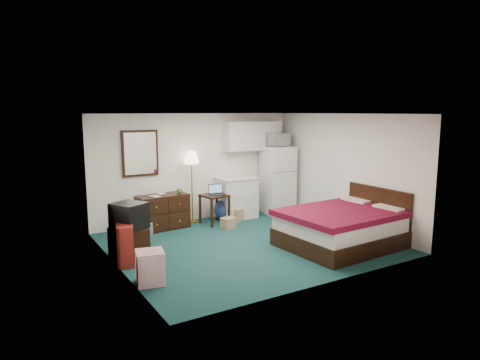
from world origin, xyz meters
TOP-DOWN VIEW (x-y plane):
  - floor at (0.00, 0.00)m, footprint 5.00×4.50m
  - ceiling at (0.00, 0.00)m, footprint 5.00×4.50m
  - walls at (0.00, 0.00)m, footprint 5.01×4.51m
  - mirror at (-1.35, 2.22)m, footprint 0.80×0.06m
  - upper_cabinets at (1.45, 2.08)m, footprint 1.50×0.35m
  - headboard at (2.46, -1.04)m, footprint 0.06×1.56m
  - dresser at (-1.00, 1.87)m, footprint 1.15×0.61m
  - floor_lamp at (-0.22, 2.05)m, footprint 0.45×0.45m
  - desk at (0.16, 1.66)m, footprint 0.60×0.60m
  - exercise_ball at (0.52, 1.86)m, footprint 0.62×0.62m
  - kitchen_counter at (0.89, 1.91)m, footprint 0.89×0.69m
  - fridge at (2.02, 1.80)m, footprint 0.76×0.76m
  - bed at (1.48, -1.04)m, footprint 2.24×1.79m
  - tv_stand at (-2.21, 0.37)m, footprint 0.61×0.65m
  - suitcase at (-2.35, 0.06)m, footprint 0.37×0.48m
  - retail_box at (-2.26, -0.90)m, footprint 0.48×0.48m
  - file_bin at (-1.51, 1.65)m, footprint 0.42×0.36m
  - cardboard_box_a at (0.23, 1.15)m, footprint 0.32×0.29m
  - cardboard_box_b at (0.74, 1.67)m, footprint 0.29×0.32m
  - laptop at (0.19, 1.60)m, footprint 0.38×0.34m
  - crt_tv at (-2.19, 0.35)m, footprint 0.69×0.70m
  - microwave at (2.00, 1.83)m, footprint 0.63×0.41m
  - book_a at (-1.29, 1.75)m, footprint 0.17×0.06m
  - book_b at (-1.08, 1.98)m, footprint 0.17×0.03m
  - mug at (-0.62, 1.83)m, footprint 0.16×0.14m

SIDE VIEW (x-z plane):
  - floor at x=0.00m, z-range -0.01..0.01m
  - cardboard_box_a at x=0.23m, z-range 0.00..0.24m
  - file_bin at x=-1.51m, z-range 0.00..0.25m
  - cardboard_box_b at x=0.74m, z-range 0.00..0.28m
  - exercise_ball at x=0.52m, z-range 0.00..0.49m
  - retail_box at x=-2.26m, z-range 0.00..0.50m
  - tv_stand at x=-2.21m, z-range 0.00..0.53m
  - desk at x=0.16m, z-range 0.00..0.68m
  - bed at x=1.48m, z-range 0.00..0.69m
  - suitcase at x=-2.35m, z-range 0.00..0.69m
  - dresser at x=-1.00m, z-range 0.00..0.75m
  - kitchen_counter at x=0.89m, z-range 0.00..0.95m
  - headboard at x=2.46m, z-range 0.05..1.05m
  - crt_tv at x=-2.19m, z-range 0.53..0.99m
  - laptop at x=0.19m, z-range 0.68..0.90m
  - mug at x=-0.62m, z-range 0.75..0.88m
  - floor_lamp at x=-0.22m, z-range 0.00..1.65m
  - fridge at x=2.02m, z-range 0.00..1.69m
  - book_b at x=-1.08m, z-range 0.75..0.98m
  - book_a at x=-1.29m, z-range 0.75..0.98m
  - walls at x=0.00m, z-range 0.00..2.50m
  - mirror at x=-1.35m, z-range 1.15..2.15m
  - microwave at x=2.00m, z-range 1.69..2.09m
  - upper_cabinets at x=1.45m, z-range 1.60..2.30m
  - ceiling at x=0.00m, z-range 2.50..2.50m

